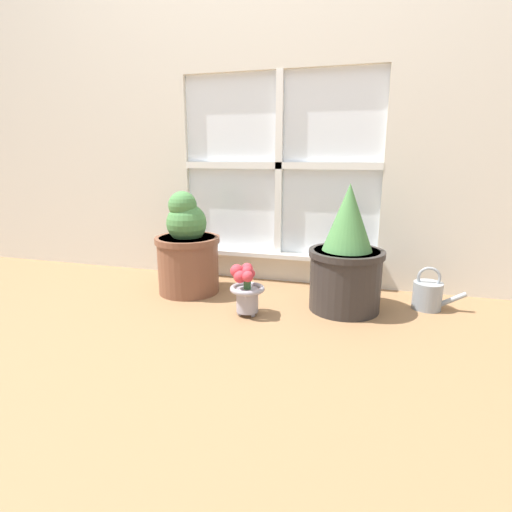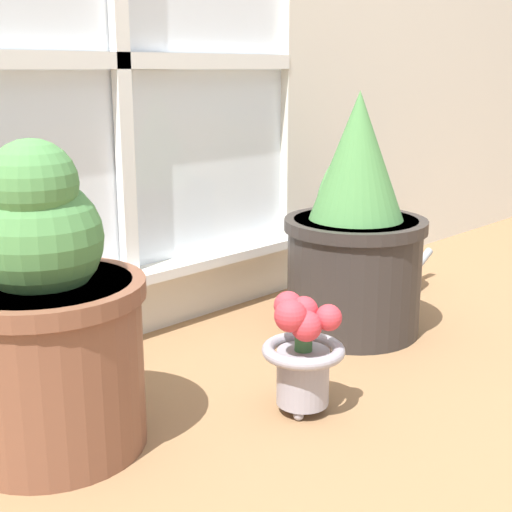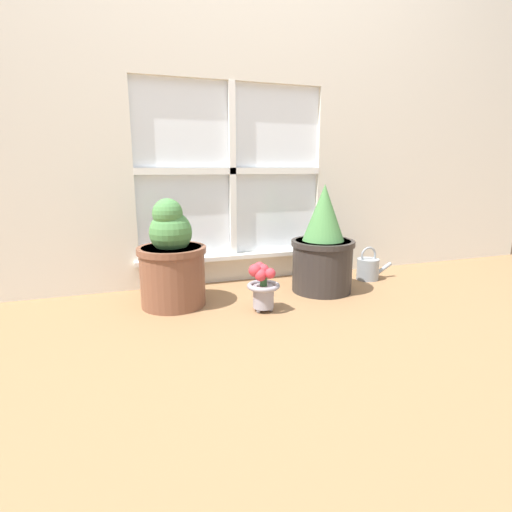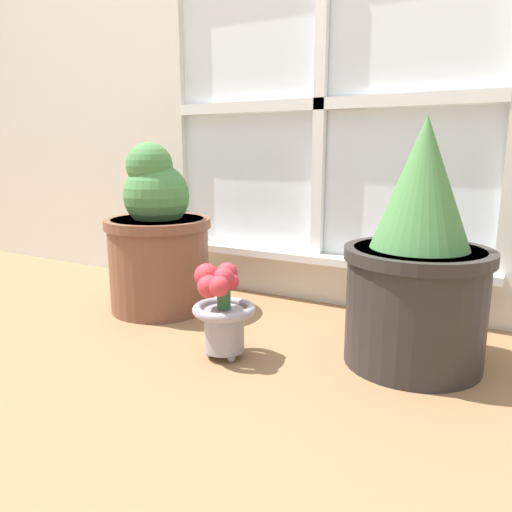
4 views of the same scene
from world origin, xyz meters
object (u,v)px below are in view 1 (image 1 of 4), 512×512
Objects in this scene: potted_plant_left at (188,251)px; flower_vase at (246,288)px; watering_can at (428,295)px; potted_plant_right at (346,259)px.

potted_plant_left reaches higher than flower_vase.
potted_plant_left is 1.17m from watering_can.
watering_can is at bearing 16.42° from potted_plant_right.
watering_can is (1.16, 0.08, -0.15)m from potted_plant_left.
watering_can is (0.37, 0.11, -0.17)m from potted_plant_right.
potted_plant_right reaches higher than flower_vase.
potted_plant_right is 2.48× the size of flower_vase.
potted_plant_right is at bearing 25.40° from flower_vase.
potted_plant_left is 0.45m from flower_vase.
potted_plant_left is at bearing 178.02° from potted_plant_right.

